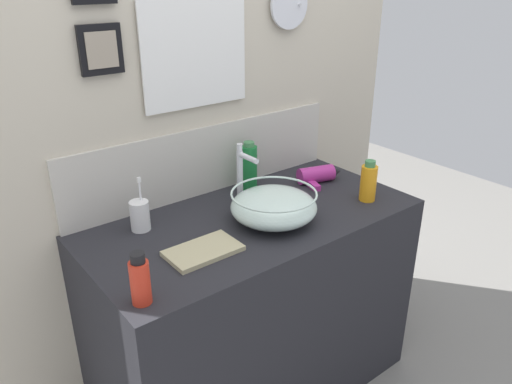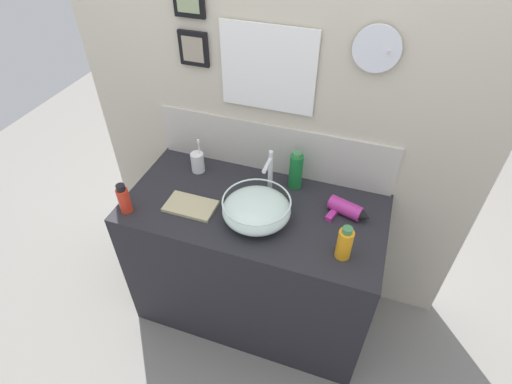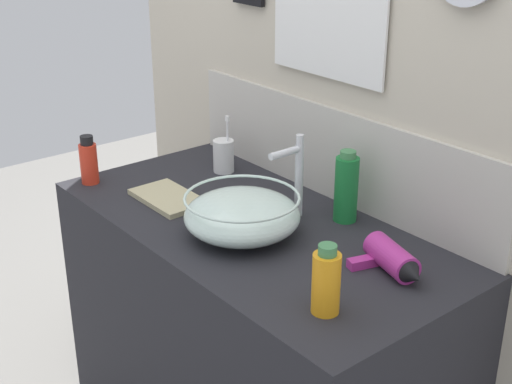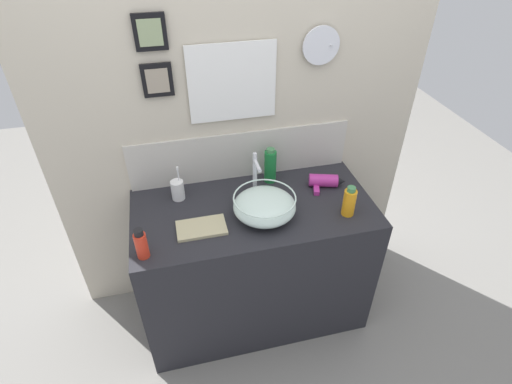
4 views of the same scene
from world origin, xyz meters
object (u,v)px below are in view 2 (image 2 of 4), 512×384
Objects in this scene: glass_bowl_sink at (257,209)px; toothbrush_cup at (198,162)px; hand_towel at (191,206)px; hair_drier at (348,210)px; lotion_bottle at (124,199)px; spray_bottle at (345,243)px; shampoo_bottle at (296,171)px; faucet at (270,171)px.

toothbrush_cup is at bearing 149.32° from glass_bowl_sink.
glass_bowl_sink is 1.31× the size of hand_towel.
lotion_bottle reaches higher than hair_drier.
toothbrush_cup reaches higher than spray_bottle.
shampoo_bottle reaches higher than lotion_bottle.
toothbrush_cup is 0.29m from hand_towel.
glass_bowl_sink is at bearing 13.80° from lotion_bottle.
shampoo_bottle is at bearing 41.33° from faucet.
hand_towel is (-0.74, 0.06, -0.07)m from spray_bottle.
toothbrush_cup is at bearing 174.19° from hair_drier.
shampoo_bottle is at bearing 156.36° from hair_drier.
hand_towel is at bearing -165.08° from hair_drier.
hand_towel is at bearing -174.81° from glass_bowl_sink.
glass_bowl_sink is 1.51× the size of shampoo_bottle.
lotion_bottle is at bearing -162.71° from hair_drier.
hair_drier is 1.08× the size of toothbrush_cup.
toothbrush_cup reaches higher than hand_towel.
lotion_bottle is at bearing -156.84° from hand_towel.
shampoo_bottle reaches higher than hair_drier.
shampoo_bottle is (0.11, 0.09, -0.04)m from faucet.
faucet is 1.17× the size of shampoo_bottle.
faucet reaches higher than glass_bowl_sink.
lotion_bottle is 0.83m from shampoo_bottle.
glass_bowl_sink is 1.50× the size of hair_drier.
spray_bottle is at bearing -12.14° from glass_bowl_sink.
toothbrush_cup is (-0.41, 0.05, -0.08)m from faucet.
hair_drier is 0.74m from hand_towel.
spray_bottle is at bearing -50.78° from shampoo_bottle.
faucet is 0.41m from hand_towel.
spray_bottle is 0.69× the size of hand_towel.
toothbrush_cup reaches higher than lotion_bottle.
faucet is at bearing 29.51° from lotion_bottle.
toothbrush_cup is 1.23× the size of lotion_bottle.
shampoo_bottle is 0.87× the size of hand_towel.
lotion_bottle is 0.76× the size of shampoo_bottle.
hair_drier is at bearing 94.83° from spray_bottle.
faucet is at bearing 34.36° from hand_towel.
glass_bowl_sink is at bearing 167.86° from spray_bottle.
hair_drier is 0.32m from shampoo_bottle.
lotion_bottle is (-1.01, -0.06, -0.00)m from spray_bottle.
hand_towel is at bearing -145.64° from faucet.
spray_bottle reaches higher than hand_towel.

